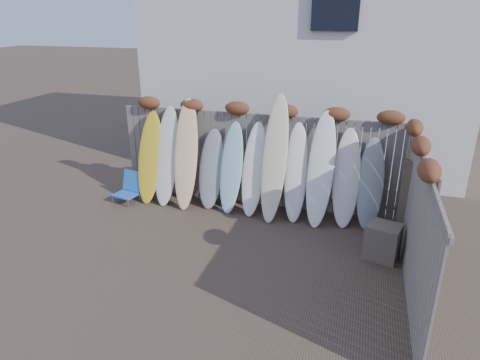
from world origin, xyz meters
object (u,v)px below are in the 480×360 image
(wooden_crate, at_px, (383,242))
(lattice_panel, at_px, (415,212))
(beach_chair, at_px, (129,188))
(surfboard_0, at_px, (150,158))

(wooden_crate, height_order, lattice_panel, lattice_panel)
(beach_chair, relative_size, lattice_panel, 0.42)
(lattice_panel, distance_m, surfboard_0, 5.45)
(wooden_crate, xyz_separation_m, surfboard_0, (-4.91, 1.14, 0.67))
(beach_chair, distance_m, wooden_crate, 5.44)
(beach_chair, distance_m, surfboard_0, 0.84)
(wooden_crate, distance_m, lattice_panel, 0.74)
(beach_chair, height_order, lattice_panel, lattice_panel)
(wooden_crate, height_order, surfboard_0, surfboard_0)
(beach_chair, height_order, wooden_crate, beach_chair)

